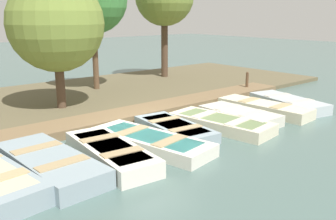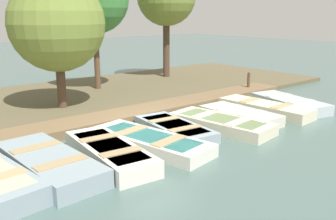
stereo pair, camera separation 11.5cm
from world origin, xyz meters
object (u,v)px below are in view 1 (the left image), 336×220
(rowboat_4, at_px, (175,129))
(rowboat_8, at_px, (288,103))
(rowboat_2, at_px, (111,152))
(mooring_post_far, at_px, (247,82))
(rowboat_1, at_px, (50,164))
(park_tree_left, at_px, (56,24))
(rowboat_6, at_px, (239,115))
(rowboat_5, at_px, (221,123))
(rowboat_3, at_px, (150,141))
(rowboat_7, at_px, (264,108))

(rowboat_4, relative_size, rowboat_8, 0.91)
(rowboat_2, xyz_separation_m, mooring_post_far, (-2.87, 8.87, 0.27))
(rowboat_1, distance_m, rowboat_2, 1.43)
(rowboat_2, relative_size, rowboat_4, 1.11)
(park_tree_left, bearing_deg, rowboat_1, -27.77)
(rowboat_4, distance_m, rowboat_6, 2.59)
(rowboat_1, relative_size, rowboat_5, 1.00)
(rowboat_1, distance_m, rowboat_3, 2.70)
(rowboat_5, bearing_deg, rowboat_3, -100.16)
(rowboat_3, relative_size, mooring_post_far, 3.86)
(rowboat_5, xyz_separation_m, rowboat_8, (-0.13, 3.92, 0.01))
(rowboat_1, bearing_deg, park_tree_left, 149.63)
(rowboat_7, relative_size, mooring_post_far, 3.57)
(rowboat_7, height_order, mooring_post_far, mooring_post_far)
(rowboat_6, xyz_separation_m, rowboat_7, (-0.06, 1.46, 0.01))
(rowboat_4, bearing_deg, rowboat_7, 92.82)
(mooring_post_far, height_order, park_tree_left, park_tree_left)
(rowboat_3, bearing_deg, park_tree_left, 171.24)
(rowboat_6, bearing_deg, rowboat_2, -86.98)
(rowboat_5, bearing_deg, rowboat_8, 83.70)
(park_tree_left, bearing_deg, rowboat_3, 1.75)
(rowboat_1, distance_m, mooring_post_far, 10.61)
(rowboat_7, bearing_deg, rowboat_2, -91.12)
(rowboat_2, relative_size, park_tree_left, 0.69)
(rowboat_3, distance_m, rowboat_6, 3.82)
(rowboat_6, relative_size, rowboat_7, 0.79)
(rowboat_1, relative_size, mooring_post_far, 3.50)
(rowboat_3, bearing_deg, rowboat_5, 77.51)
(rowboat_1, distance_m, rowboat_8, 9.30)
(rowboat_1, bearing_deg, rowboat_7, 87.42)
(rowboat_2, distance_m, rowboat_5, 3.97)
(park_tree_left, bearing_deg, rowboat_2, -12.54)
(rowboat_6, xyz_separation_m, rowboat_8, (0.07, 2.78, 0.01))
(rowboat_8, bearing_deg, rowboat_4, -81.12)
(mooring_post_far, bearing_deg, rowboat_7, -41.78)
(rowboat_8, bearing_deg, rowboat_6, -78.30)
(rowboat_1, distance_m, rowboat_7, 7.97)
(rowboat_3, distance_m, rowboat_4, 1.31)
(rowboat_3, xyz_separation_m, rowboat_4, (-0.43, 1.24, -0.01))
(rowboat_1, height_order, rowboat_5, rowboat_1)
(rowboat_1, distance_m, rowboat_5, 5.38)
(rowboat_1, relative_size, rowboat_2, 1.03)
(rowboat_2, distance_m, rowboat_7, 6.57)
(rowboat_4, bearing_deg, rowboat_5, 76.72)
(rowboat_7, xyz_separation_m, park_tree_left, (-4.83, -5.43, 2.90))
(rowboat_8, bearing_deg, rowboat_1, -77.74)
(park_tree_left, bearing_deg, rowboat_8, 53.71)
(rowboat_6, xyz_separation_m, mooring_post_far, (-2.65, 3.77, 0.29))
(rowboat_7, bearing_deg, rowboat_3, -91.75)
(rowboat_6, bearing_deg, rowboat_1, -89.92)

